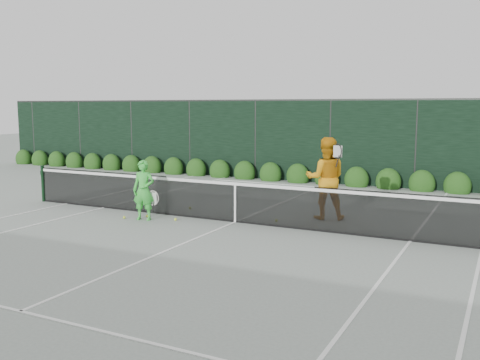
% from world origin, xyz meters
% --- Properties ---
extents(ground, '(80.00, 80.00, 0.00)m').
position_xyz_m(ground, '(0.00, 0.00, 0.00)').
color(ground, gray).
rests_on(ground, ground).
extents(tennis_net, '(12.90, 0.10, 1.07)m').
position_xyz_m(tennis_net, '(-0.02, 0.00, 0.53)').
color(tennis_net, black).
rests_on(tennis_net, ground).
extents(player_woman, '(0.66, 0.49, 1.49)m').
position_xyz_m(player_woman, '(-2.15, -0.75, 0.74)').
color(player_woman, green).
rests_on(player_woman, ground).
extents(player_man, '(1.20, 1.08, 2.04)m').
position_xyz_m(player_man, '(1.81, 1.39, 1.02)').
color(player_man, orange).
rests_on(player_man, ground).
extents(court_lines, '(11.03, 23.83, 0.01)m').
position_xyz_m(court_lines, '(0.00, 0.00, 0.01)').
color(court_lines, white).
rests_on(court_lines, ground).
extents(windscreen_fence, '(32.00, 21.07, 3.06)m').
position_xyz_m(windscreen_fence, '(0.00, -2.71, 1.51)').
color(windscreen_fence, black).
rests_on(windscreen_fence, ground).
extents(hedge_row, '(31.66, 0.65, 0.94)m').
position_xyz_m(hedge_row, '(-0.00, 7.15, 0.23)').
color(hedge_row, '#133B10').
rests_on(hedge_row, ground).
extents(tennis_balls, '(3.61, 1.86, 0.07)m').
position_xyz_m(tennis_balls, '(-1.47, -0.09, 0.03)').
color(tennis_balls, '#D5E733').
rests_on(tennis_balls, ground).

